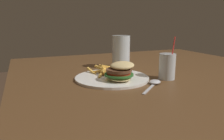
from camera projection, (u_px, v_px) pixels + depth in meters
name	position (u px, v px, depth m)	size (l,w,h in m)	color
dining_table	(163.00, 95.00, 1.04)	(1.47, 1.36, 0.78)	brown
meal_plate_near	(115.00, 75.00, 0.92)	(0.32, 0.32, 0.09)	white
beer_glass	(121.00, 53.00, 1.15)	(0.09, 0.09, 0.17)	silver
juice_glass	(167.00, 68.00, 0.93)	(0.07, 0.07, 0.18)	silver
spoon	(154.00, 82.00, 0.86)	(0.14, 0.15, 0.02)	silver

